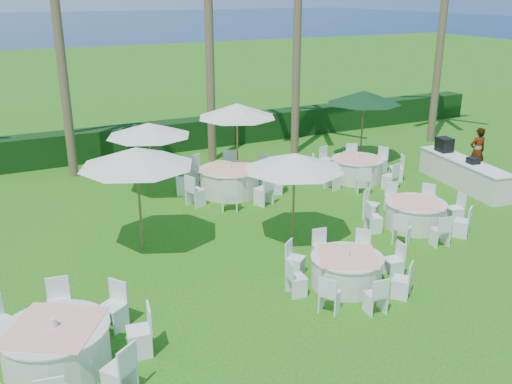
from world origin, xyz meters
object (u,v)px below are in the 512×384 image
banquet_table_c (415,214)px  buffet_table (463,172)px  umbrella_b (294,161)px  banquet_table_a (56,346)px  banquet_table_b (347,270)px  umbrella_c (148,129)px  staff_person (477,151)px  umbrella_green (364,97)px  banquet_table_e (230,180)px  umbrella_d (237,111)px  banquet_table_f (357,169)px  umbrella_a (136,157)px

banquet_table_c → buffet_table: bearing=27.8°
banquet_table_c → umbrella_b: bearing=170.1°
banquet_table_a → banquet_table_b: banquet_table_a is taller
banquet_table_c → umbrella_c: size_ratio=1.10×
banquet_table_a → staff_person: bearing=17.9°
umbrella_green → banquet_table_e: bearing=-169.7°
umbrella_c → buffet_table: umbrella_c is taller
banquet_table_a → umbrella_green: umbrella_green is taller
banquet_table_a → umbrella_d: umbrella_d is taller
banquet_table_e → umbrella_b: 4.63m
banquet_table_a → banquet_table_f: (11.08, 6.32, -0.02)m
staff_person → banquet_table_a: bearing=28.4°
umbrella_d → umbrella_b: bearing=-99.0°
umbrella_a → umbrella_d: (4.54, 3.96, 0.02)m
banquet_table_b → umbrella_d: size_ratio=1.05×
banquet_table_a → umbrella_d: 11.04m
umbrella_a → umbrella_d: bearing=41.1°
banquet_table_a → buffet_table: size_ratio=0.82×
staff_person → umbrella_c: bearing=-5.0°
banquet_table_c → umbrella_d: bearing=115.0°
umbrella_d → buffet_table: size_ratio=0.68×
banquet_table_f → banquet_table_b: bearing=-127.8°
banquet_table_a → umbrella_c: size_ratio=1.24×
umbrella_a → umbrella_c: bearing=69.7°
umbrella_c → banquet_table_b: bearing=-74.6°
umbrella_a → banquet_table_a: bearing=-123.4°
umbrella_d → staff_person: size_ratio=1.59×
umbrella_green → staff_person: size_ratio=1.63×
umbrella_green → buffet_table: umbrella_green is taller
banquet_table_c → umbrella_green: umbrella_green is taller
umbrella_d → umbrella_green: bearing=0.7°
banquet_table_b → umbrella_d: umbrella_d is taller
banquet_table_e → umbrella_b: umbrella_b is taller
banquet_table_b → banquet_table_e: banquet_table_e is taller
banquet_table_a → umbrella_c: umbrella_c is taller
umbrella_b → banquet_table_a: bearing=-156.7°
banquet_table_e → staff_person: bearing=-13.3°
umbrella_b → staff_person: bearing=13.7°
banquet_table_b → umbrella_d: 8.21m
banquet_table_a → banquet_table_c: 10.24m
staff_person → banquet_table_f: bearing=-7.4°
umbrella_a → umbrella_b: 3.95m
umbrella_a → umbrella_green: size_ratio=1.02×
umbrella_b → banquet_table_f: bearing=37.3°
umbrella_a → staff_person: bearing=3.7°
umbrella_b → buffet_table: bearing=10.7°
banquet_table_b → umbrella_green: bearing=51.8°
banquet_table_c → staff_person: bearing=27.9°
banquet_table_a → banquet_table_b: bearing=1.8°
banquet_table_c → umbrella_c: umbrella_c is taller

